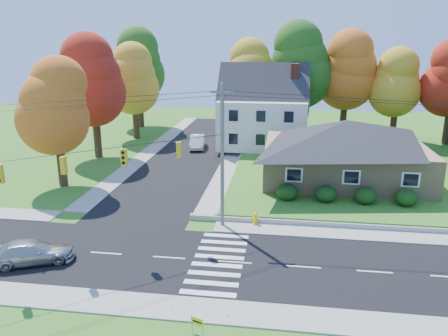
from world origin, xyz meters
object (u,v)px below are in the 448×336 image
object	(u,v)px
white_car	(197,142)
fire_hydrant	(255,219)
silver_sedan	(33,252)
ranch_house	(345,149)

from	to	relation	value
white_car	fire_hydrant	world-z (taller)	white_car
white_car	fire_hydrant	bearing A→B (deg)	-76.49
silver_sedan	white_car	distance (m)	29.46
white_car	fire_hydrant	size ratio (longest dim) A/B	5.19
ranch_house	silver_sedan	world-z (taller)	ranch_house
ranch_house	white_car	world-z (taller)	ranch_house
fire_hydrant	silver_sedan	bearing A→B (deg)	-149.73
ranch_house	white_car	xyz separation A→B (m)	(-15.83, 11.53, -2.47)
ranch_house	fire_hydrant	bearing A→B (deg)	-124.91
ranch_house	silver_sedan	size ratio (longest dim) A/B	3.12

